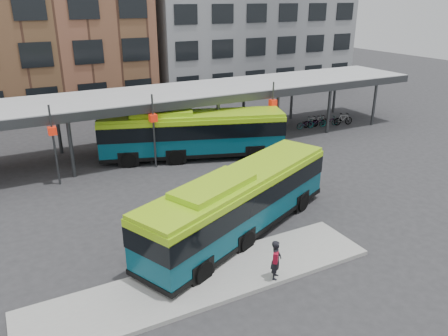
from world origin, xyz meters
The scene contains 8 objects.
ground centered at (0.00, 0.00, 0.00)m, with size 120.00×120.00×0.00m, color #28282B.
boarding_island centered at (-5.50, -3.00, 0.09)m, with size 14.00×3.00×0.18m, color gray.
canopy centered at (-0.06, 12.87, 3.91)m, with size 40.00×6.53×4.80m.
building_grey centered at (16.00, 32.00, 10.00)m, with size 24.00×14.00×20.00m, color slate.
bus_front centered at (-2.45, -0.28, 1.67)m, with size 11.61×6.98×3.20m.
bus_rear centered at (-0.15, 10.27, 1.78)m, with size 12.55×6.49×3.41m.
pedestrian centered at (-3.09, -4.21, 1.00)m, with size 0.68×0.70×1.62m.
bike_rack centered at (12.75, 12.12, 0.47)m, with size 5.34×1.51×1.06m.
Camera 1 is at (-11.54, -15.86, 10.37)m, focal length 35.00 mm.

